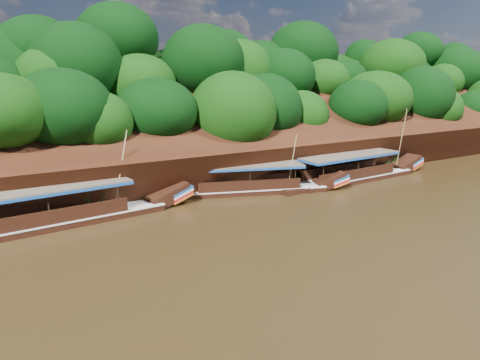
# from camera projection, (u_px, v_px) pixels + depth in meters

# --- Properties ---
(ground) EXTENTS (160.00, 160.00, 0.00)m
(ground) POSITION_uv_depth(u_px,v_px,m) (307.00, 222.00, 32.20)
(ground) COLOR black
(ground) RESTS_ON ground
(riverbank) EXTENTS (120.00, 30.06, 19.40)m
(riverbank) POSITION_uv_depth(u_px,v_px,m) (173.00, 149.00, 50.63)
(riverbank) COLOR black
(riverbank) RESTS_ON ground
(boat_0) EXTENTS (16.25, 3.27, 7.10)m
(boat_0) POSITION_uv_depth(u_px,v_px,m) (361.00, 174.00, 44.72)
(boat_0) COLOR black
(boat_0) RESTS_ON ground
(boat_1) EXTENTS (14.09, 6.56, 5.48)m
(boat_1) POSITION_uv_depth(u_px,v_px,m) (264.00, 186.00, 40.07)
(boat_1) COLOR black
(boat_1) RESTS_ON ground
(boat_2) EXTENTS (17.47, 4.07, 6.59)m
(boat_2) POSITION_uv_depth(u_px,v_px,m) (73.00, 214.00, 31.88)
(boat_2) COLOR black
(boat_2) RESTS_ON ground
(reeds) EXTENTS (47.71, 2.44, 2.18)m
(reeds) POSITION_uv_depth(u_px,v_px,m) (205.00, 187.00, 38.40)
(reeds) COLOR #1B5E17
(reeds) RESTS_ON ground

